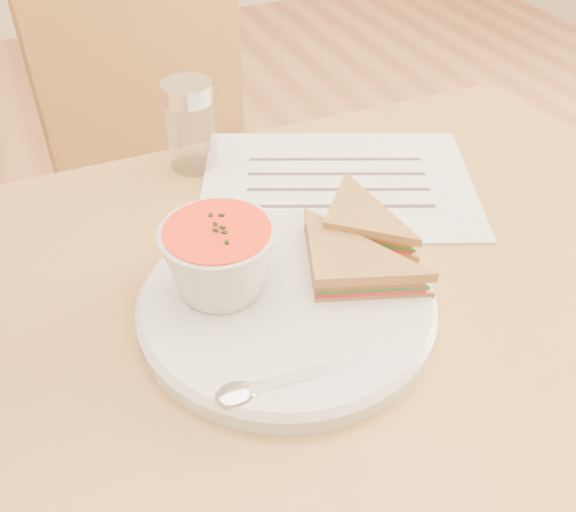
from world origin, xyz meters
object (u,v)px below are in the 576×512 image
chair_far (203,209)px  condiment_shaker (191,126)px  plate (287,305)px  soup_bowl (220,263)px

chair_far → condiment_shaker: (-0.08, -0.30, 0.34)m
chair_far → condiment_shaker: chair_far is taller
chair_far → plate: size_ratio=3.31×
plate → soup_bowl: 0.08m
chair_far → condiment_shaker: bearing=62.7°
soup_bowl → plate: bearing=-32.4°
chair_far → plate: (-0.08, -0.59, 0.29)m
chair_far → soup_bowl: 0.66m
chair_far → condiment_shaker: 0.46m
chair_far → soup_bowl: chair_far is taller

